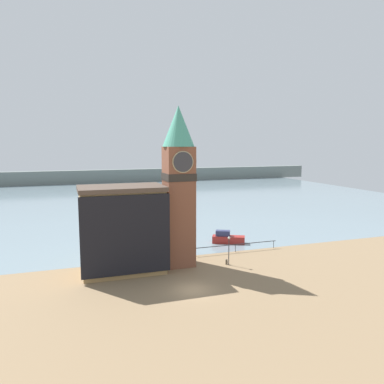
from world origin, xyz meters
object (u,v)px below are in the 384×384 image
pier_building (122,229)px  lamp_post (229,245)px  mooring_bollard_near (227,261)px  clock_tower (179,182)px  boat_near (227,238)px

pier_building → lamp_post: 13.11m
lamp_post → mooring_bollard_near: bearing=119.9°
clock_tower → pier_building: (-6.95, -0.29, -5.24)m
clock_tower → lamp_post: clock_tower is taller
clock_tower → boat_near: 15.62m
pier_building → mooring_bollard_near: pier_building is taller
mooring_bollard_near → lamp_post: 2.20m
boat_near → mooring_bollard_near: (-4.28, -9.22, -0.35)m
clock_tower → mooring_bollard_near: size_ratio=28.05×
lamp_post → clock_tower: bearing=159.5°
lamp_post → boat_near: bearing=66.6°
clock_tower → pier_building: size_ratio=1.92×
clock_tower → mooring_bollard_near: 11.57m
clock_tower → boat_near: clock_tower is taller
pier_building → lamp_post: (12.73, -1.87, -2.54)m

